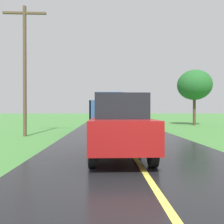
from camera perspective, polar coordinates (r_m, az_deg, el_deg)
The scene contains 7 objects.
ground_plane at distance 3.87m, azimuth 13.12°, elevation -22.83°, with size 200.00×200.00×0.00m, color #47843D.
road_surface at distance 3.86m, azimuth 13.12°, elevation -22.28°, with size 6.40×120.00×0.08m, color black.
centre_line at distance 3.84m, azimuth 13.12°, elevation -21.69°, with size 0.14×108.00×0.01m, color #E0D64C.
banana_truck_near at distance 14.68m, azimuth -0.92°, elevation 0.19°, with size 2.38×5.82×2.80m.
utility_pole_roadside at distance 13.34m, azimuth -23.29°, elevation 11.95°, with size 2.52×0.20×7.68m.
roadside_tree_near_left at distance 22.73m, azimuth 22.11°, elevation 7.01°, with size 3.44×3.44×5.71m.
following_car at distance 6.43m, azimuth 2.08°, elevation -3.66°, with size 1.74×4.10×1.92m.
Camera 1 is at (-0.94, -3.43, 1.53)m, focal length 32.60 mm.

